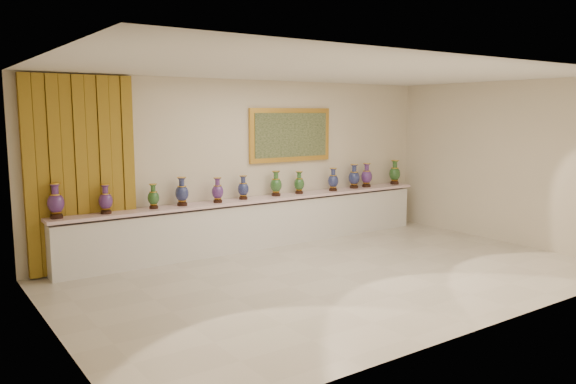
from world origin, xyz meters
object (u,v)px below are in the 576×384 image
(vase_0, at_px, (56,203))
(vase_1, at_px, (106,200))
(counter, at_px, (259,223))
(vase_2, at_px, (153,197))

(vase_0, bearing_deg, vase_1, -2.14)
(counter, distance_m, vase_1, 2.82)
(vase_2, bearing_deg, counter, 0.29)
(vase_1, bearing_deg, counter, 0.61)
(vase_0, distance_m, vase_1, 0.71)
(counter, relative_size, vase_2, 18.24)
(counter, bearing_deg, vase_1, -179.39)
(vase_0, relative_size, vase_2, 1.29)
(counter, height_order, vase_0, vase_0)
(counter, height_order, vase_2, vase_2)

